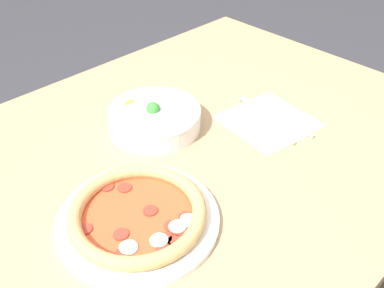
% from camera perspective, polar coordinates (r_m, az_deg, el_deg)
% --- Properties ---
extents(dining_table, '(1.36, 0.91, 0.75)m').
position_cam_1_polar(dining_table, '(0.98, -2.67, -6.06)').
color(dining_table, tan).
rests_on(dining_table, ground_plane).
extents(pizza, '(0.29, 0.29, 0.04)m').
position_cam_1_polar(pizza, '(0.77, -7.21, -9.44)').
color(pizza, white).
rests_on(pizza, dining_table).
extents(bowl, '(0.21, 0.21, 0.07)m').
position_cam_1_polar(bowl, '(0.98, -5.05, 3.60)').
color(bowl, white).
rests_on(bowl, dining_table).
extents(napkin, '(0.21, 0.21, 0.00)m').
position_cam_1_polar(napkin, '(1.03, 10.17, 3.04)').
color(napkin, white).
rests_on(napkin, dining_table).
extents(fork, '(0.02, 0.20, 0.00)m').
position_cam_1_polar(fork, '(1.01, 9.31, 2.55)').
color(fork, silver).
rests_on(fork, napkin).
extents(knife, '(0.02, 0.23, 0.01)m').
position_cam_1_polar(knife, '(1.04, 11.38, 3.47)').
color(knife, silver).
rests_on(knife, napkin).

